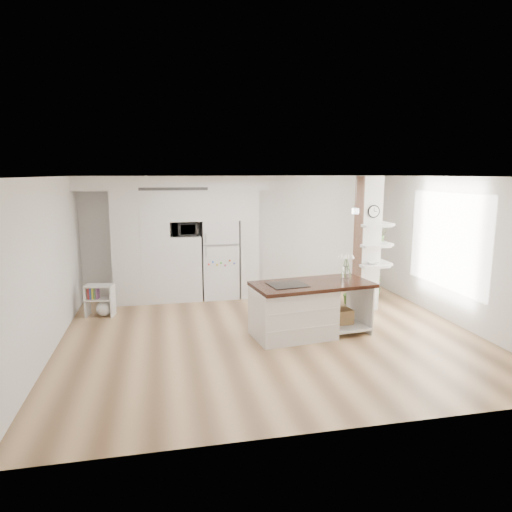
{
  "coord_description": "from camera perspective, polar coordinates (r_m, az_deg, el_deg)",
  "views": [
    {
      "loc": [
        -1.78,
        -7.26,
        2.75
      ],
      "look_at": [
        -0.07,
        0.9,
        1.24
      ],
      "focal_mm": 32.0,
      "sensor_mm": 36.0,
      "label": 1
    }
  ],
  "objects": [
    {
      "name": "floor",
      "position": [
        7.96,
        1.85,
        -9.93
      ],
      "size": [
        7.0,
        6.0,
        0.01
      ],
      "primitive_type": "cube",
      "color": "tan",
      "rests_on": "ground"
    },
    {
      "name": "room",
      "position": [
        7.53,
        1.93,
        3.45
      ],
      "size": [
        7.04,
        6.04,
        2.72
      ],
      "color": "white",
      "rests_on": "ground"
    },
    {
      "name": "cabinet_wall",
      "position": [
        10.01,
        -9.86,
        2.99
      ],
      "size": [
        4.0,
        0.71,
        2.7
      ],
      "color": "silver",
      "rests_on": "floor"
    },
    {
      "name": "refrigerator",
      "position": [
        10.19,
        -4.57,
        -0.35
      ],
      "size": [
        0.78,
        0.69,
        1.75
      ],
      "color": "white",
      "rests_on": "floor"
    },
    {
      "name": "column",
      "position": [
        9.47,
        14.37,
        1.46
      ],
      "size": [
        0.69,
        0.9,
        2.7
      ],
      "color": "silver",
      "rests_on": "floor"
    },
    {
      "name": "window",
      "position": [
        9.29,
        22.79,
        1.74
      ],
      "size": [
        0.0,
        2.4,
        2.4
      ],
      "primitive_type": "plane",
      "rotation": [
        1.57,
        0.0,
        -1.57
      ],
      "color": "white",
      "rests_on": "room"
    },
    {
      "name": "pendant_light",
      "position": [
        8.21,
        13.35,
        5.6
      ],
      "size": [
        0.12,
        0.12,
        0.1
      ],
      "primitive_type": "cylinder",
      "color": "white",
      "rests_on": "room"
    },
    {
      "name": "kitchen_island",
      "position": [
        7.86,
        5.45,
        -6.59
      ],
      "size": [
        2.14,
        1.23,
        1.48
      ],
      "rotation": [
        0.0,
        0.0,
        0.13
      ],
      "color": "silver",
      "rests_on": "floor"
    },
    {
      "name": "bookshelf",
      "position": [
        9.43,
        -18.78,
        -5.48
      ],
      "size": [
        0.57,
        0.4,
        0.62
      ],
      "rotation": [
        0.0,
        0.0,
        -0.19
      ],
      "color": "silver",
      "rests_on": "floor"
    },
    {
      "name": "floor_plant_a",
      "position": [
        9.95,
        11.58,
        -4.55
      ],
      "size": [
        0.31,
        0.27,
        0.48
      ],
      "primitive_type": "imported",
      "rotation": [
        0.0,
        0.0,
        -0.24
      ],
      "color": "#3F6D2B",
      "rests_on": "floor"
    },
    {
      "name": "floor_plant_b",
      "position": [
        10.64,
        14.59,
        -3.65
      ],
      "size": [
        0.35,
        0.35,
        0.5
      ],
      "primitive_type": "imported",
      "rotation": [
        0.0,
        0.0,
        -0.33
      ],
      "color": "#3F6D2B",
      "rests_on": "floor"
    },
    {
      "name": "microwave",
      "position": [
        9.97,
        -8.87,
        3.35
      ],
      "size": [
        0.54,
        0.37,
        0.3
      ],
      "primitive_type": "imported",
      "color": "#2D2D2D",
      "rests_on": "cabinet_wall"
    },
    {
      "name": "shelf_plant",
      "position": [
        9.71,
        15.31,
        2.66
      ],
      "size": [
        0.27,
        0.23,
        0.3
      ],
      "primitive_type": "imported",
      "color": "#3F6D2B",
      "rests_on": "column"
    },
    {
      "name": "decor_bowl",
      "position": [
        9.29,
        14.46,
        -0.9
      ],
      "size": [
        0.22,
        0.22,
        0.05
      ],
      "primitive_type": "imported",
      "color": "white",
      "rests_on": "column"
    }
  ]
}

